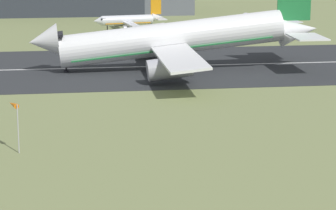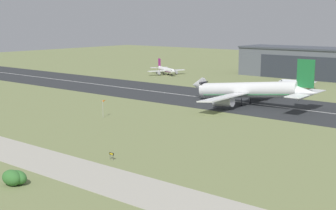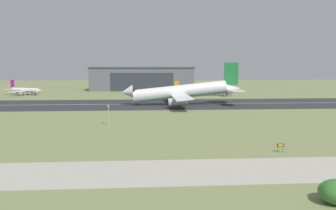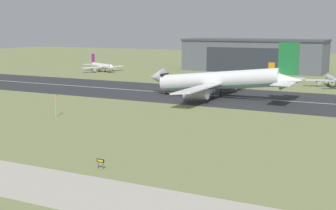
{
  "view_description": "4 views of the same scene",
  "coord_description": "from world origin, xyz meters",
  "px_view_note": "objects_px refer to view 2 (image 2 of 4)",
  "views": [
    {
      "loc": [
        -24.38,
        -27.22,
        25.61
      ],
      "look_at": [
        -11.13,
        67.8,
        3.53
      ],
      "focal_mm": 85.0,
      "sensor_mm": 36.0,
      "label": 1
    },
    {
      "loc": [
        79.56,
        -40.43,
        30.96
      ],
      "look_at": [
        -17.91,
        80.59,
        2.69
      ],
      "focal_mm": 50.0,
      "sensor_mm": 36.0,
      "label": 2
    },
    {
      "loc": [
        -19.11,
        -27.95,
        15.81
      ],
      "look_at": [
        -12.62,
        66.2,
        5.05
      ],
      "focal_mm": 35.0,
      "sensor_mm": 36.0,
      "label": 3
    },
    {
      "loc": [
        48.64,
        -29.02,
        22.53
      ],
      "look_at": [
        -1.29,
        68.86,
        4.14
      ],
      "focal_mm": 50.0,
      "sensor_mm": 36.0,
      "label": 4
    }
  ],
  "objects_px": {
    "airplane_parked_east": "(296,83)",
    "airplane_parked_west": "(166,70)",
    "airplane_landing": "(248,90)",
    "windsock_pole": "(104,101)",
    "shrub_clump": "(14,178)",
    "runway_sign": "(112,154)"
  },
  "relations": [
    {
      "from": "airplane_parked_east",
      "to": "airplane_parked_west",
      "type": "bearing_deg",
      "value": 175.73
    },
    {
      "from": "airplane_landing",
      "to": "windsock_pole",
      "type": "height_order",
      "value": "airplane_landing"
    },
    {
      "from": "airplane_parked_west",
      "to": "airplane_parked_east",
      "type": "distance_m",
      "value": 81.82
    },
    {
      "from": "shrub_clump",
      "to": "runway_sign",
      "type": "distance_m",
      "value": 23.29
    },
    {
      "from": "airplane_parked_west",
      "to": "windsock_pole",
      "type": "bearing_deg",
      "value": -60.46
    },
    {
      "from": "airplane_landing",
      "to": "windsock_pole",
      "type": "xyz_separation_m",
      "value": [
        -25.47,
        -48.21,
        -0.34
      ]
    },
    {
      "from": "shrub_clump",
      "to": "windsock_pole",
      "type": "height_order",
      "value": "windsock_pole"
    },
    {
      "from": "airplane_parked_west",
      "to": "airplane_parked_east",
      "type": "relative_size",
      "value": 1.13
    },
    {
      "from": "windsock_pole",
      "to": "airplane_parked_east",
      "type": "bearing_deg",
      "value": 77.44
    },
    {
      "from": "airplane_landing",
      "to": "airplane_parked_east",
      "type": "height_order",
      "value": "airplane_landing"
    },
    {
      "from": "airplane_landing",
      "to": "shrub_clump",
      "type": "relative_size",
      "value": 11.01
    },
    {
      "from": "runway_sign",
      "to": "windsock_pole",
      "type": "bearing_deg",
      "value": 138.38
    },
    {
      "from": "airplane_parked_west",
      "to": "runway_sign",
      "type": "height_order",
      "value": "airplane_parked_west"
    },
    {
      "from": "shrub_clump",
      "to": "windsock_pole",
      "type": "relative_size",
      "value": 0.85
    },
    {
      "from": "airplane_parked_east",
      "to": "airplane_landing",
      "type": "bearing_deg",
      "value": -86.14
    },
    {
      "from": "airplane_landing",
      "to": "airplane_parked_east",
      "type": "xyz_separation_m",
      "value": [
        -3.42,
        50.76,
        -2.63
      ]
    },
    {
      "from": "airplane_parked_east",
      "to": "windsock_pole",
      "type": "bearing_deg",
      "value": -102.56
    },
    {
      "from": "airplane_landing",
      "to": "shrub_clump",
      "type": "height_order",
      "value": "airplane_landing"
    },
    {
      "from": "airplane_landing",
      "to": "windsock_pole",
      "type": "bearing_deg",
      "value": -117.85
    },
    {
      "from": "airplane_landing",
      "to": "shrub_clump",
      "type": "xyz_separation_m",
      "value": [
        7.45,
        -103.1,
        -4.06
      ]
    },
    {
      "from": "airplane_parked_west",
      "to": "windsock_pole",
      "type": "xyz_separation_m",
      "value": [
        59.55,
        -105.06,
        2.33
      ]
    },
    {
      "from": "airplane_parked_east",
      "to": "runway_sign",
      "type": "xyz_separation_m",
      "value": [
        13.7,
        -130.74,
        -1.61
      ]
    }
  ]
}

